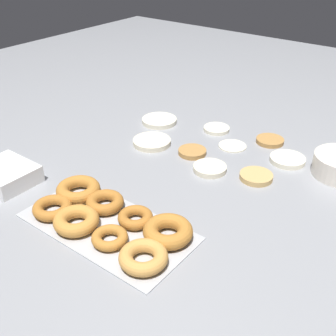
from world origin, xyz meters
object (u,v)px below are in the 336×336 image
Objects in this scene: pancake_1 at (152,142)px; pancake_8 at (270,141)px; pancake_3 at (288,159)px; pancake_5 at (217,129)px; container_stack at (6,174)px; donut_tray at (108,220)px; pancake_4 at (256,176)px; pancake_6 at (210,168)px; pancake_7 at (159,121)px; pancake_0 at (233,145)px; pancake_2 at (192,152)px.

pancake_1 is 0.37m from pancake_8.
pancake_3 is 1.19× the size of pancake_5.
pancake_5 is 0.56× the size of container_stack.
container_stack is at bearing -175.36° from donut_tray.
pancake_4 is 1.04× the size of pancake_8.
pancake_1 is at bearing -140.93° from pancake_8.
pancake_3 is 1.09× the size of pancake_6.
pancake_5 is at bearing 19.34° from pancake_7.
pancake_1 reaches higher than pancake_8.
donut_tray is at bearing -64.59° from pancake_1.
container_stack is (-0.27, -0.60, 0.02)m from pancake_5.
pancake_4 is at bearing -73.61° from pancake_8.
container_stack is at bearing -141.33° from pancake_4.
pancake_8 is (-0.09, 0.08, -0.00)m from pancake_3.
pancake_3 is at bearing 49.52° from pancake_6.
container_stack reaches higher than pancake_6.
pancake_7 is (-0.19, -0.07, 0.00)m from pancake_5.
donut_tray is (0.18, -0.37, 0.01)m from pancake_1.
pancake_4 is (0.14, -0.12, 0.00)m from pancake_0.
pancake_8 is 0.78m from container_stack.
pancake_1 is at bearing -146.42° from pancake_0.
pancake_8 is 0.57× the size of container_stack.
pancake_7 is at bearing 120.13° from pancake_1.
pancake_5 is at bearing 117.74° from pancake_6.
pancake_6 is (0.02, -0.16, 0.00)m from pancake_0.
pancake_5 is (-0.24, 0.19, -0.00)m from pancake_4.
pancake_8 is at bearing 39.07° from pancake_1.
pancake_2 is at bearing 96.02° from donut_tray.
pancake_2 is 0.52m from container_stack.
donut_tray is (0.26, -0.51, 0.01)m from pancake_7.
pancake_0 is 0.56× the size of container_stack.
pancake_4 is 0.66m from container_stack.
pancake_2 is 0.24m from pancake_7.
pancake_4 is at bearing -40.77° from pancake_0.
pancake_0 is 0.29m from pancake_7.
pancake_5 is at bearing 62.27° from pancake_1.
donut_tray is at bearing -98.43° from pancake_6.
pancake_5 is 0.18m from pancake_8.
donut_tray is at bearing -111.09° from pancake_3.
pancake_3 is (0.38, 0.15, -0.00)m from pancake_1.
pancake_7 is at bearing 179.71° from pancake_0.
pancake_2 is 0.55× the size of container_stack.
pancake_4 reaches higher than pancake_5.
pancake_0 is at bearing -175.15° from pancake_3.
pancake_8 is 0.61m from donut_tray.
pancake_3 is at bearing 4.85° from pancake_0.
pancake_1 is 1.26× the size of pancake_6.
donut_tray is at bearing -100.23° from pancake_8.
donut_tray is at bearing -83.98° from pancake_2.
pancake_1 is at bearing -177.71° from pancake_4.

